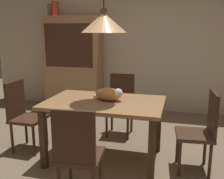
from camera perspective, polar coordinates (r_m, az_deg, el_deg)
name	(u,v)px	position (r m, az deg, el deg)	size (l,w,h in m)	color
ground	(101,175)	(3.06, -2.41, -18.15)	(10.00, 10.00, 0.00)	#847056
back_wall	(140,37)	(5.22, 6.24, 11.33)	(6.40, 0.10, 2.90)	beige
dining_table	(104,109)	(3.15, -1.66, -4.30)	(1.40, 0.90, 0.75)	#A87A4C
chair_near_front	(78,152)	(2.43, -7.50, -13.29)	(0.44, 0.44, 0.93)	#472D1E
chair_right_side	(202,128)	(3.10, 19.05, -8.04)	(0.43, 0.43, 0.93)	#472D1E
chair_left_side	(23,113)	(3.67, -18.87, -4.80)	(0.40, 0.40, 0.93)	#472D1E
chair_far_back	(121,101)	(4.01, 1.90, -2.61)	(0.41, 0.41, 0.93)	#472D1E
cat_sleeping	(109,94)	(3.14, -0.62, -1.00)	(0.40, 0.30, 0.16)	#E59951
pendant_lamp	(104,22)	(3.02, -1.79, 14.44)	(0.52, 0.52, 1.30)	#E0A86B
hutch_bookcase	(74,66)	(5.30, -8.39, 5.21)	(1.12, 0.45, 1.85)	tan
book_brown_thick	(52,10)	(5.45, -12.98, 16.52)	(0.06, 0.24, 0.22)	brown
book_red_tall	(55,9)	(5.42, -12.34, 16.89)	(0.04, 0.22, 0.28)	#B73833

